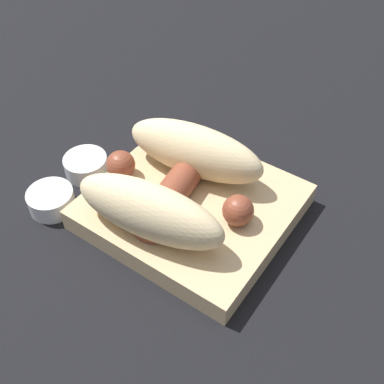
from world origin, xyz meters
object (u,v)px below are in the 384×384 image
Objects in this scene: condiment_cup_far at (52,201)px; food_tray at (192,207)px; bread_roll at (174,179)px; sausage at (178,185)px; condiment_cup_near at (86,166)px.

food_tray is at bearing 30.80° from condiment_cup_far.
condiment_cup_far is at bearing -150.29° from bread_roll.
condiment_cup_far is (-0.12, -0.08, -0.03)m from sausage.
sausage is 3.37× the size of condiment_cup_near.
condiment_cup_near is at bearing 96.73° from condiment_cup_far.
bread_roll is 3.45× the size of condiment_cup_near.
bread_roll is at bearing -141.19° from food_tray.
bread_roll reaches higher than condiment_cup_near.
sausage is 0.15m from condiment_cup_far.
food_tray is 0.16m from condiment_cup_far.
sausage is at bearing 4.88° from condiment_cup_near.
sausage reaches higher than food_tray.
sausage reaches higher than condiment_cup_near.
condiment_cup_far is (-0.14, -0.08, -0.00)m from food_tray.
condiment_cup_near is 0.07m from condiment_cup_far.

